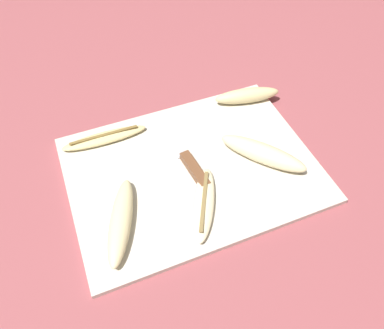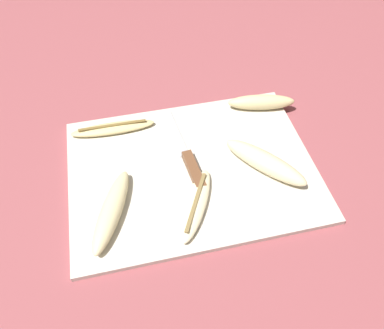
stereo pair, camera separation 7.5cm
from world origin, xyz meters
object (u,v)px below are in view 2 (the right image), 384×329
object	(u,v)px
banana_pale_long	(196,204)
banana_mellow_near	(261,102)
banana_soft_right	(112,211)
knife	(188,162)
banana_spotted_left	(113,128)
banana_cream_curved	(265,162)

from	to	relation	value
banana_pale_long	banana_mellow_near	xyz separation A→B (m)	(0.21, 0.23, 0.01)
banana_pale_long	banana_soft_right	bearing A→B (deg)	173.38
knife	banana_spotted_left	bearing A→B (deg)	131.31
banana_soft_right	banana_pale_long	distance (m)	0.15
knife	banana_pale_long	xyz separation A→B (m)	(-0.01, -0.10, 0.00)
banana_soft_right	banana_mellow_near	xyz separation A→B (m)	(0.36, 0.21, 0.00)
banana_mellow_near	banana_spotted_left	distance (m)	0.34
banana_soft_right	banana_cream_curved	distance (m)	0.31
banana_soft_right	banana_cream_curved	xyz separation A→B (m)	(0.31, 0.04, 0.00)
banana_mellow_near	banana_spotted_left	size ratio (longest dim) A/B	0.86
banana_pale_long	banana_mellow_near	world-z (taller)	banana_mellow_near
knife	banana_pale_long	bearing A→B (deg)	-100.64
knife	banana_spotted_left	world-z (taller)	same
banana_soft_right	banana_spotted_left	size ratio (longest dim) A/B	0.99
banana_pale_long	banana_cream_curved	size ratio (longest dim) A/B	0.98
banana_pale_long	banana_cream_curved	xyz separation A→B (m)	(0.16, 0.06, 0.01)
banana_soft_right	banana_spotted_left	xyz separation A→B (m)	(0.02, 0.21, -0.01)
knife	banana_spotted_left	distance (m)	0.19
knife	banana_mellow_near	xyz separation A→B (m)	(0.20, 0.13, 0.01)
banana_mellow_near	knife	bearing A→B (deg)	-147.27
knife	banana_cream_curved	bearing A→B (deg)	-22.12
knife	banana_soft_right	xyz separation A→B (m)	(-0.16, -0.09, 0.01)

